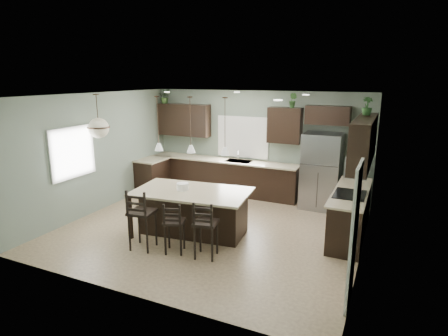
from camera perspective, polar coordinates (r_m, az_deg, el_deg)
ground at (r=8.10m, az=-1.85°, el=-9.17°), size 6.00×6.00×0.00m
pantry_door at (r=5.56m, az=19.19°, el=-9.64°), size 0.04×0.82×2.04m
window_back at (r=10.25m, az=2.91°, el=4.74°), size 1.35×0.02×1.00m
window_left at (r=8.78m, az=-22.13°, el=2.20°), size 0.02×1.10×1.00m
left_return_cabs at (r=10.67m, az=-10.83°, el=-1.17°), size 0.60×0.90×0.90m
left_return_countertop at (r=10.55m, az=-10.85°, el=1.29°), size 0.66×0.96×0.04m
back_lower_cabs at (r=10.39m, az=-0.05°, el=-1.32°), size 4.20×0.60×0.90m
back_countertop at (r=10.26m, az=-0.10°, el=1.19°), size 4.20×0.66×0.04m
sink_inset at (r=10.09m, az=2.22°, el=1.04°), size 0.70×0.45×0.01m
faucet at (r=10.03m, az=2.16°, el=1.82°), size 0.02×0.02×0.28m
back_upper_left at (r=10.82m, az=-6.08°, el=7.30°), size 1.55×0.34×0.90m
back_upper_right at (r=9.67m, az=9.25°, el=6.43°), size 0.85×0.34×0.90m
fridge_header at (r=9.41m, az=15.54°, el=7.75°), size 1.05×0.34×0.45m
right_lower_cabs at (r=8.04m, az=18.71°, el=-6.66°), size 0.60×2.35×0.90m
right_countertop at (r=7.90m, az=18.82°, el=-3.44°), size 0.66×2.35×0.04m
cooktop at (r=7.63m, az=18.61°, el=-3.83°), size 0.58×0.75×0.02m
wall_oven_front at (r=7.81m, az=16.25°, el=-7.07°), size 0.01×0.72×0.60m
right_upper_cabs at (r=7.66m, az=20.53°, el=3.83°), size 0.34×2.35×0.90m
microwave at (r=7.47m, az=19.72°, el=0.53°), size 0.40×0.75×0.40m
refrigerator at (r=9.35m, az=14.58°, el=-0.48°), size 0.90×0.74×1.85m
kitchen_island at (r=7.70m, az=-4.85°, el=-6.76°), size 2.44×1.55×0.92m
serving_dish at (r=7.61m, az=-6.32°, el=-2.82°), size 0.24×0.24×0.14m
bar_stool_left at (r=7.16m, az=-12.35°, el=-7.56°), size 0.49×0.49×1.18m
bar_stool_center at (r=6.94m, az=-7.56°, el=-8.94°), size 0.46×0.46×0.98m
bar_stool_right at (r=6.70m, az=-2.77°, el=-9.26°), size 0.46×0.46×1.07m
pendant_left at (r=7.57m, az=-10.04°, el=6.69°), size 0.17×0.17×1.10m
pendant_center at (r=7.27m, az=-5.14°, el=6.55°), size 0.17×0.17×1.10m
pendant_right at (r=7.02m, az=0.15°, el=6.35°), size 0.17×0.17×1.10m
chandelier at (r=8.71m, az=-18.69°, el=7.50°), size 0.49×0.49×0.98m
plant_back_left at (r=11.06m, az=-8.96°, el=10.69°), size 0.43×0.41×0.38m
plant_back_right at (r=9.53m, az=10.47°, el=10.11°), size 0.25×0.23×0.37m
plant_right_wall at (r=8.08m, az=20.99°, el=8.80°), size 0.27×0.27×0.36m
room_shell at (r=7.60m, az=-1.94°, el=2.71°), size 6.00×6.00×6.00m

